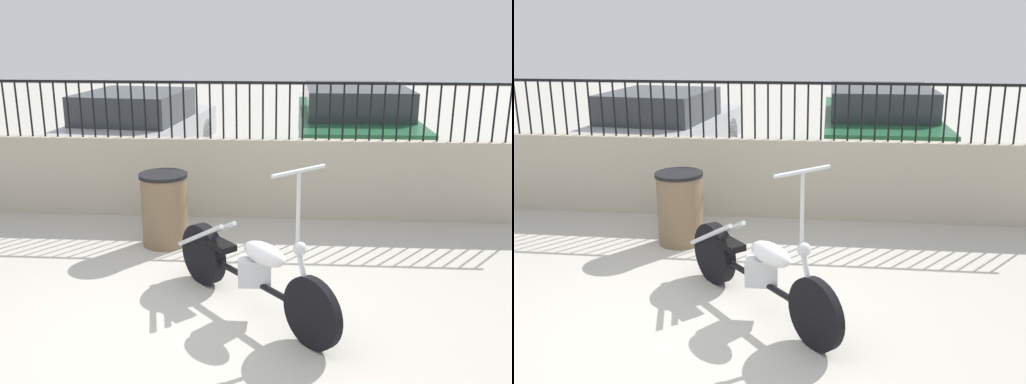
% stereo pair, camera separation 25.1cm
% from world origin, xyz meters
% --- Properties ---
extents(ground_plane, '(40.00, 40.00, 0.00)m').
position_xyz_m(ground_plane, '(0.00, 0.00, 0.00)').
color(ground_plane, '#B7B2A5').
extents(low_wall, '(8.13, 0.18, 1.03)m').
position_xyz_m(low_wall, '(0.00, 2.94, 0.51)').
color(low_wall, '#B2A893').
rests_on(low_wall, ground_plane).
extents(fence_railing, '(8.13, 0.04, 0.72)m').
position_xyz_m(fence_railing, '(0.00, 2.94, 1.50)').
color(fence_railing, black).
rests_on(fence_railing, low_wall).
extents(motorcycle_black, '(1.52, 1.65, 1.40)m').
position_xyz_m(motorcycle_black, '(0.48, 0.43, 0.38)').
color(motorcycle_black, black).
rests_on(motorcycle_black, ground_plane).
extents(trash_bin, '(0.54, 0.54, 0.83)m').
position_xyz_m(trash_bin, '(-0.55, 1.89, 0.42)').
color(trash_bin, brown).
rests_on(trash_bin, ground_plane).
extents(car_silver, '(2.26, 4.10, 1.30)m').
position_xyz_m(car_silver, '(-1.88, 5.79, 0.66)').
color(car_silver, black).
rests_on(car_silver, ground_plane).
extents(car_green, '(1.91, 4.40, 1.41)m').
position_xyz_m(car_green, '(1.94, 5.93, 0.71)').
color(car_green, black).
rests_on(car_green, ground_plane).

